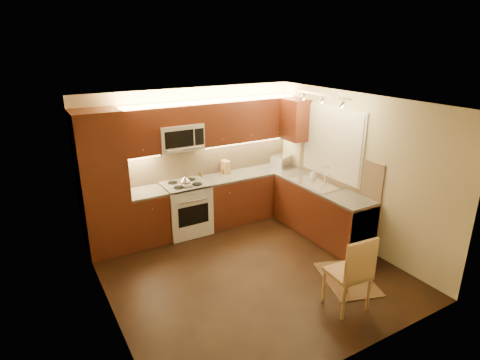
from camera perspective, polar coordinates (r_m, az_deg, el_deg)
floor at (r=6.09m, az=1.42°, el=-12.93°), size 4.00×4.00×0.01m
ceiling at (r=5.20m, az=1.65°, el=11.04°), size 4.00×4.00×0.01m
wall_back at (r=7.21m, az=-6.86°, el=3.13°), size 4.00×0.01×2.50m
wall_front at (r=4.12m, az=16.53°, el=-10.63°), size 4.00×0.01×2.50m
wall_left at (r=4.86m, az=-19.10°, el=-6.14°), size 0.01×4.00×2.50m
wall_right at (r=6.73m, az=16.18°, el=1.29°), size 0.01×4.00×2.50m
pantry at (r=6.51m, az=-19.14°, el=-0.57°), size 0.70×0.60×2.30m
base_cab_back_left at (r=6.91m, az=-13.13°, el=-5.25°), size 0.62×0.60×0.86m
counter_back_left at (r=6.74m, az=-13.42°, el=-1.77°), size 0.62×0.60×0.04m
base_cab_back_right at (r=7.67m, az=1.43°, el=-2.18°), size 1.92×0.60×0.86m
counter_back_right at (r=7.52m, az=1.45°, el=1.01°), size 1.92×0.60×0.04m
base_cab_right at (r=7.09m, az=11.56°, el=-4.50°), size 0.60×2.00×0.86m
counter_right at (r=6.92m, az=11.81°, el=-1.09°), size 0.60×2.00×0.04m
dishwasher at (r=6.63m, az=15.55°, el=-6.56°), size 0.58×0.60×0.84m
backsplash_back at (r=7.35m, az=-4.31°, el=3.13°), size 3.30×0.02×0.60m
backsplash_right at (r=7.01m, az=13.76°, el=1.79°), size 0.02×2.00×0.60m
upper_cab_back_left at (r=6.57m, az=-14.43°, el=6.69°), size 0.62×0.35×0.75m
upper_cab_back_right at (r=7.37m, az=1.01°, el=8.63°), size 1.92×0.35×0.75m
upper_cab_bridge at (r=6.75m, az=-8.90°, el=9.29°), size 0.76×0.35×0.31m
upper_cab_right_corner at (r=7.47m, az=7.94°, el=8.59°), size 0.35×0.50×0.75m
stove at (r=7.08m, az=-7.77°, el=-4.01°), size 0.76×0.65×0.92m
microwave at (r=6.81m, az=-8.69°, el=6.16°), size 0.76×0.38×0.44m
window_frame at (r=7.00m, az=13.15°, el=5.23°), size 0.03×1.44×1.24m
window_blinds at (r=6.99m, az=13.03°, el=5.21°), size 0.02×1.36×1.16m
sink at (r=6.99m, az=11.05°, el=0.01°), size 0.52×0.86×0.15m
faucet at (r=7.08m, az=12.19°, el=0.82°), size 0.20×0.04×0.30m
track_light_bar at (r=6.44m, az=11.77°, el=11.93°), size 0.04×1.20×0.03m
kettle at (r=6.72m, az=-7.91°, el=-0.16°), size 0.24×0.24×0.21m
toaster_oven at (r=7.85m, az=5.91°, el=2.70°), size 0.44×0.39×0.22m
knife_block at (r=7.41m, az=-2.08°, el=1.89°), size 0.13×0.19×0.25m
spice_jar_a at (r=7.30m, az=-5.57°, el=0.91°), size 0.04×0.04×0.10m
spice_jar_b at (r=7.30m, az=-5.56°, el=0.89°), size 0.06×0.06×0.09m
spice_jar_c at (r=7.30m, az=-5.57°, el=0.93°), size 0.05×0.05×0.11m
spice_jar_d at (r=7.40m, az=-2.52°, el=1.24°), size 0.04×0.04×0.10m
soap_bottle at (r=7.26m, az=10.43°, el=0.86°), size 0.08×0.08×0.16m
rug at (r=6.09m, az=15.17°, el=-13.57°), size 0.94×1.14×0.01m
dining_chair at (r=5.29m, az=15.25°, el=-12.53°), size 0.50×0.50×1.04m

